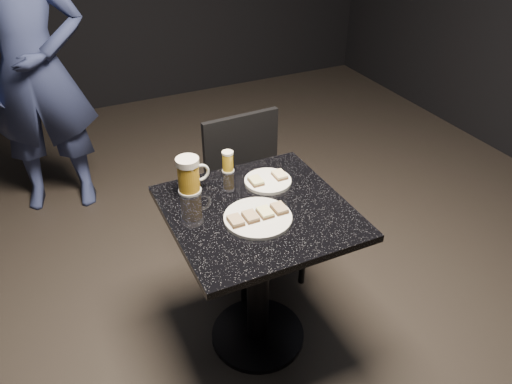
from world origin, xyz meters
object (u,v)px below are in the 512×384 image
beer_tumbler (228,162)px  plate_small (268,181)px  chair (252,191)px  patron (34,71)px  beer_mug (189,175)px  plate_large (258,218)px  table (258,255)px

beer_tumbler → plate_small: bearing=-53.8°
chair → plate_small: bearing=-102.3°
beer_tumbler → patron: bearing=117.5°
patron → beer_mug: 1.45m
patron → beer_mug: bearing=-57.5°
plate_small → chair: bearing=77.7°
plate_large → patron: size_ratio=0.15×
beer_mug → beer_tumbler: (0.20, 0.08, -0.03)m
plate_small → table: plate_small is taller
table → beer_tumbler: size_ratio=7.65×
plate_large → beer_tumbler: beer_tumbler is taller
patron → beer_mug: (0.47, -1.37, -0.06)m
patron → chair: 1.48m
plate_small → beer_mug: beer_mug is taller
plate_small → beer_mug: (-0.32, 0.08, 0.07)m
plate_large → plate_small: 0.27m
plate_small → table: size_ratio=0.27×
plate_small → beer_mug: bearing=166.3°
beer_tumbler → chair: bearing=38.5°
beer_mug → plate_small: bearing=-13.7°
patron → plate_small: bearing=-47.7°
beer_mug → patron: bearing=108.8°
plate_small → beer_tumbler: size_ratio=2.06×
patron → beer_tumbler: 1.45m
beer_mug → beer_tumbler: size_ratio=1.61×
plate_small → chair: 0.41m
plate_small → beer_tumbler: bearing=126.2°
plate_large → beer_tumbler: size_ratio=2.70×
table → chair: size_ratio=0.86×
plate_large → patron: bearing=110.9°
plate_large → beer_tumbler: (0.03, 0.38, 0.04)m
patron → chair: size_ratio=2.04×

